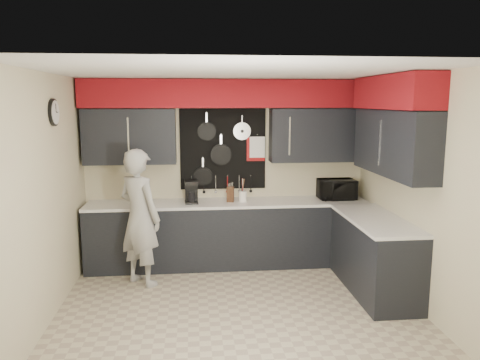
{
  "coord_description": "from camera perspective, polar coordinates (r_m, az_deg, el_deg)",
  "views": [
    {
      "loc": [
        -0.48,
        -4.91,
        2.3
      ],
      "look_at": [
        0.07,
        0.5,
        1.38
      ],
      "focal_mm": 35.0,
      "sensor_mm": 36.0,
      "label": 1
    }
  ],
  "objects": [
    {
      "name": "back_wall_assembly",
      "position": [
        6.53,
        -1.51,
        7.04
      ],
      "size": [
        4.0,
        0.36,
        2.6
      ],
      "color": "beige",
      "rests_on": "ground"
    },
    {
      "name": "base_cabinets",
      "position": [
        6.39,
        3.21,
        -7.19
      ],
      "size": [
        3.95,
        2.2,
        0.92
      ],
      "color": "black",
      "rests_on": "ground"
    },
    {
      "name": "microwave",
      "position": [
        6.79,
        11.69,
        -1.12
      ],
      "size": [
        0.52,
        0.36,
        0.28
      ],
      "primitive_type": "imported",
      "rotation": [
        0.0,
        0.0,
        0.02
      ],
      "color": "black",
      "rests_on": "base_cabinets"
    },
    {
      "name": "coffee_maker",
      "position": [
        6.44,
        -5.95,
        -1.36
      ],
      "size": [
        0.19,
        0.22,
        0.32
      ],
      "rotation": [
        0.0,
        0.0,
        0.08
      ],
      "color": "black",
      "rests_on": "base_cabinets"
    },
    {
      "name": "knife_block",
      "position": [
        6.49,
        -1.17,
        -1.75
      ],
      "size": [
        0.11,
        0.11,
        0.21
      ],
      "primitive_type": "cube",
      "rotation": [
        0.0,
        0.0,
        -0.2
      ],
      "color": "#361A11",
      "rests_on": "base_cabinets"
    },
    {
      "name": "utensil_crock",
      "position": [
        6.5,
        0.33,
        -2.0
      ],
      "size": [
        0.11,
        0.11,
        0.15
      ],
      "primitive_type": "cylinder",
      "color": "white",
      "rests_on": "base_cabinets"
    },
    {
      "name": "person",
      "position": [
        5.99,
        -12.12,
        -4.5
      ],
      "size": [
        0.75,
        0.73,
        1.73
      ],
      "primitive_type": "imported",
      "rotation": [
        0.0,
        0.0,
        2.42
      ],
      "color": "#9B9B99",
      "rests_on": "ground"
    },
    {
      "name": "right_wall_assembly",
      "position": [
        5.68,
        18.53,
        5.49
      ],
      "size": [
        0.36,
        3.5,
        2.6
      ],
      "color": "beige",
      "rests_on": "ground"
    },
    {
      "name": "left_wall_assembly",
      "position": [
        5.24,
        -22.5,
        -1.77
      ],
      "size": [
        0.05,
        3.5,
        2.6
      ],
      "color": "beige",
      "rests_on": "ground"
    },
    {
      "name": "ground",
      "position": [
        5.44,
        -0.21,
        -15.41
      ],
      "size": [
        4.0,
        4.0,
        0.0
      ],
      "primitive_type": "plane",
      "color": "#B5AC8D",
      "rests_on": "ground"
    }
  ]
}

